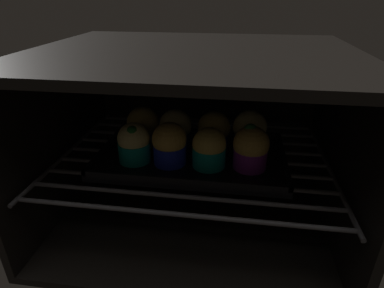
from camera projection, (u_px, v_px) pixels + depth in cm
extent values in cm
cube|color=black|center=(193.00, 212.00, 72.56)|extent=(59.00, 47.00, 1.50)
cube|color=black|center=(194.00, 54.00, 56.96)|extent=(59.00, 47.00, 1.50)
cube|color=black|center=(205.00, 106.00, 84.98)|extent=(59.00, 1.50, 34.00)
cube|color=black|center=(62.00, 134.00, 68.49)|extent=(1.50, 47.00, 34.00)
cube|color=black|center=(341.00, 152.00, 61.03)|extent=(1.50, 47.00, 34.00)
cylinder|color=#4C494C|center=(176.00, 214.00, 49.37)|extent=(54.00, 0.80, 0.80)
cylinder|color=#4C494C|center=(181.00, 196.00, 53.59)|extent=(54.00, 0.80, 0.80)
cylinder|color=#4C494C|center=(186.00, 181.00, 57.81)|extent=(54.00, 0.80, 0.80)
cylinder|color=#4C494C|center=(190.00, 168.00, 62.03)|extent=(54.00, 0.80, 0.80)
cylinder|color=#4C494C|center=(193.00, 157.00, 66.25)|extent=(54.00, 0.80, 0.80)
cylinder|color=#4C494C|center=(196.00, 147.00, 70.48)|extent=(54.00, 0.80, 0.80)
cylinder|color=#4C494C|center=(199.00, 138.00, 74.70)|extent=(54.00, 0.80, 0.80)
cylinder|color=#4C494C|center=(201.00, 130.00, 78.92)|extent=(54.00, 0.80, 0.80)
cylinder|color=#4C494C|center=(203.00, 123.00, 83.14)|extent=(54.00, 0.80, 0.80)
cylinder|color=#4C494C|center=(72.00, 148.00, 69.76)|extent=(0.80, 42.00, 0.80)
cylinder|color=#4C494C|center=(328.00, 166.00, 62.75)|extent=(0.80, 42.00, 0.80)
cube|color=black|center=(192.00, 157.00, 64.14)|extent=(36.68, 22.07, 1.20)
cube|color=black|center=(183.00, 181.00, 54.20)|extent=(36.68, 0.80, 1.00)
cube|color=black|center=(199.00, 131.00, 73.11)|extent=(36.68, 0.80, 1.00)
cube|color=black|center=(107.00, 146.00, 65.98)|extent=(0.80, 22.07, 1.00)
cube|color=black|center=(283.00, 158.00, 61.33)|extent=(0.80, 22.07, 1.00)
cylinder|color=#0C8C84|center=(135.00, 151.00, 60.89)|extent=(6.21, 6.21, 3.87)
sphere|color=#E0CC7A|center=(134.00, 138.00, 59.70)|extent=(6.13, 6.13, 6.13)
sphere|color=#1E6023|center=(132.00, 132.00, 57.89)|extent=(2.36, 2.36, 2.36)
cylinder|color=#1928B7|center=(170.00, 154.00, 60.00)|extent=(6.21, 6.21, 3.87)
sphere|color=gold|center=(169.00, 139.00, 58.66)|extent=(6.49, 6.49, 6.49)
sphere|color=#1E6023|center=(170.00, 130.00, 57.93)|extent=(1.69, 1.69, 1.69)
cylinder|color=#0C8C84|center=(209.00, 156.00, 59.00)|extent=(6.21, 6.21, 3.87)
sphere|color=gold|center=(209.00, 144.00, 57.86)|extent=(6.25, 6.25, 6.25)
sphere|color=#19511E|center=(213.00, 137.00, 56.61)|extent=(1.78, 1.78, 1.78)
cylinder|color=#7A238C|center=(250.00, 158.00, 58.47)|extent=(6.21, 6.21, 3.87)
sphere|color=gold|center=(251.00, 144.00, 57.20)|extent=(6.61, 6.61, 6.61)
sphere|color=#28702D|center=(250.00, 130.00, 56.41)|extent=(2.42, 2.42, 2.42)
cylinder|color=silver|center=(144.00, 135.00, 67.62)|extent=(6.21, 6.21, 3.87)
sphere|color=gold|center=(143.00, 123.00, 66.34)|extent=(6.67, 6.67, 6.67)
sphere|color=#28702D|center=(142.00, 114.00, 65.58)|extent=(2.50, 2.50, 2.50)
cylinder|color=#1928B7|center=(176.00, 137.00, 66.66)|extent=(6.21, 6.21, 3.87)
sphere|color=#E0CC7A|center=(175.00, 125.00, 65.49)|extent=(6.74, 6.74, 6.74)
sphere|color=#19511E|center=(173.00, 117.00, 64.08)|extent=(2.19, 2.19, 2.19)
cylinder|color=#1928B7|center=(214.00, 139.00, 65.99)|extent=(6.21, 6.21, 3.87)
sphere|color=gold|center=(214.00, 128.00, 64.89)|extent=(6.77, 6.77, 6.77)
cylinder|color=#1928B7|center=(249.00, 141.00, 64.90)|extent=(6.21, 6.21, 3.87)
sphere|color=#E0CC7A|center=(250.00, 127.00, 63.49)|extent=(6.77, 6.77, 6.77)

